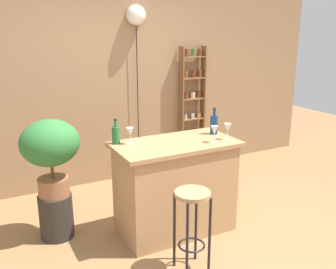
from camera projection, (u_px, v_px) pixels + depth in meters
ground at (189, 243)px, 3.71m from camera, size 12.00×12.00×0.00m
back_wall at (116, 77)px, 4.99m from camera, size 6.40×0.10×2.80m
kitchen_counter at (175, 187)px, 3.83m from camera, size 1.22×0.66×0.95m
bar_stool at (192, 214)px, 3.17m from camera, size 0.30×0.30×0.73m
spice_shelf at (192, 109)px, 5.51m from camera, size 0.38×0.13×1.79m
plant_stool at (56, 216)px, 3.77m from camera, size 0.33×0.33×0.45m
potted_plant at (50, 148)px, 3.58m from camera, size 0.56×0.51×0.76m
bottle_vinegar at (214, 124)px, 3.97m from camera, size 0.08×0.08×0.28m
bottle_wine_red at (116, 134)px, 3.64m from camera, size 0.08×0.08×0.25m
wine_glass_left at (214, 131)px, 3.67m from camera, size 0.07×0.07×0.16m
wine_glass_center at (228, 128)px, 3.77m from camera, size 0.07×0.07×0.16m
wine_glass_right at (130, 132)px, 3.62m from camera, size 0.07×0.07×0.16m
pendant_globe_light at (136, 17)px, 4.81m from camera, size 0.25×0.25×2.32m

